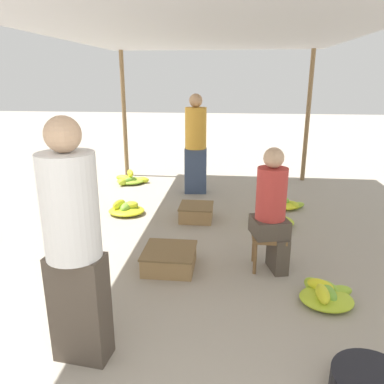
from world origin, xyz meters
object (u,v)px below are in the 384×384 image
object	(u,v)px
banana_pile_left_1	(130,180)
banana_pile_right_0	(284,204)
vendor_foreground	(74,243)
vendor_seated	(272,209)
crate_near	(196,212)
banana_pile_left_0	(127,209)
banana_pile_right_2	(326,294)
banana_pile_right_1	(271,220)
shopper_walking_mid	(196,143)
stool	(268,241)
crate_mid	(169,259)

from	to	relation	value
banana_pile_left_1	banana_pile_right_0	size ratio (longest dim) A/B	1.09
vendor_foreground	banana_pile_left_1	world-z (taller)	vendor_foreground
vendor_seated	crate_near	world-z (taller)	vendor_seated
vendor_foreground	banana_pile_left_0	world-z (taller)	vendor_foreground
banana_pile_left_0	banana_pile_right_0	xyz separation A→B (m)	(2.32, 0.52, -0.01)
banana_pile_right_2	vendor_foreground	bearing A→B (deg)	-154.34
banana_pile_right_1	crate_near	world-z (taller)	banana_pile_right_1
banana_pile_left_0	shopper_walking_mid	xyz separation A→B (m)	(0.89, 1.16, 0.79)
banana_pile_right_1	banana_pile_left_0	bearing A→B (deg)	174.25
vendor_seated	banana_pile_left_1	size ratio (longest dim) A/B	1.88
stool	shopper_walking_mid	xyz separation A→B (m)	(-1.01, 2.59, 0.56)
banana_pile_right_0	shopper_walking_mid	size ratio (longest dim) A/B	0.37
banana_pile_left_0	banana_pile_right_0	size ratio (longest dim) A/B	0.84
crate_near	crate_mid	world-z (taller)	crate_near
stool	banana_pile_left_1	bearing A→B (deg)	127.24
vendor_seated	crate_near	size ratio (longest dim) A/B	2.77
banana_pile_left_1	vendor_seated	bearing A→B (deg)	-52.59
stool	banana_pile_left_0	xyz separation A→B (m)	(-1.90, 1.43, -0.23)
banana_pile_left_1	banana_pile_right_0	xyz separation A→B (m)	(2.71, -1.08, -0.01)
shopper_walking_mid	banana_pile_right_0	bearing A→B (deg)	-24.15
banana_pile_right_0	crate_mid	size ratio (longest dim) A/B	1.16
stool	banana_pile_left_1	size ratio (longest dim) A/B	0.55
vendor_foreground	crate_mid	bearing A→B (deg)	73.79
banana_pile_right_0	banana_pile_right_1	distance (m)	0.78
shopper_walking_mid	crate_near	bearing A→B (deg)	-83.79
banana_pile_left_0	crate_mid	size ratio (longest dim) A/B	0.98
stool	banana_pile_right_0	bearing A→B (deg)	77.87
banana_pile_left_0	crate_mid	bearing A→B (deg)	-59.89
banana_pile_right_1	banana_pile_right_2	distance (m)	1.81
banana_pile_right_2	shopper_walking_mid	size ratio (longest dim) A/B	0.30
banana_pile_right_0	banana_pile_right_2	size ratio (longest dim) A/B	1.22
vendor_seated	banana_pile_right_1	world-z (taller)	vendor_seated
stool	crate_near	size ratio (longest dim) A/B	0.81
banana_pile_right_0	banana_pile_right_2	distance (m)	2.50
crate_near	shopper_walking_mid	bearing A→B (deg)	96.21
vendor_seated	stool	bearing A→B (deg)	165.63
stool	crate_mid	distance (m)	1.04
vendor_seated	banana_pile_left_0	bearing A→B (deg)	143.35
stool	banana_pile_right_1	bearing A→B (deg)	83.19
banana_pile_left_0	crate_near	bearing A→B (deg)	-6.78
banana_pile_left_0	banana_pile_right_0	world-z (taller)	banana_pile_left_0
crate_near	vendor_seated	bearing A→B (deg)	-55.76
stool	crate_near	xyz separation A→B (m)	(-0.87, 1.30, -0.20)
vendor_foreground	crate_near	distance (m)	2.91
banana_pile_right_2	banana_pile_left_0	bearing A→B (deg)	140.14
crate_mid	shopper_walking_mid	distance (m)	2.80
banana_pile_right_0	stool	bearing A→B (deg)	-102.13
stool	banana_pile_right_2	bearing A→B (deg)	-49.84
banana_pile_right_1	banana_pile_right_2	world-z (taller)	banana_pile_right_1
banana_pile_right_0	banana_pile_right_1	size ratio (longest dim) A/B	0.98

